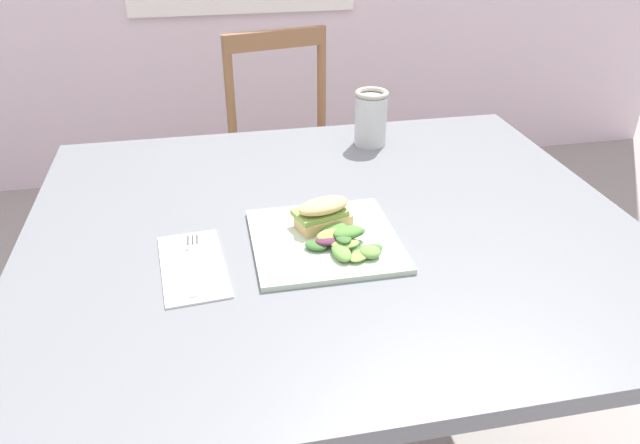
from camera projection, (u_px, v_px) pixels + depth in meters
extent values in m
cube|color=slate|center=(332.00, 228.00, 1.15)|extent=(1.15, 1.00, 0.03)
cube|color=#8E6642|center=(114.00, 286.00, 1.62)|extent=(0.07, 0.07, 0.71)
cube|color=#8E6642|center=(465.00, 247.00, 1.79)|extent=(0.07, 0.07, 0.71)
cylinder|color=#8E6642|center=(269.00, 258.00, 1.99)|extent=(0.03, 0.03, 0.43)
cylinder|color=#8E6642|center=(360.00, 237.00, 2.10)|extent=(0.03, 0.03, 0.43)
cylinder|color=#8E6642|center=(240.00, 213.00, 2.26)|extent=(0.03, 0.03, 0.43)
cylinder|color=#8E6642|center=(322.00, 196.00, 2.38)|extent=(0.03, 0.03, 0.43)
cube|color=#8E6642|center=(297.00, 168.00, 2.07)|extent=(0.47, 0.47, 0.02)
cylinder|color=#8E6642|center=(230.00, 97.00, 2.05)|extent=(0.03, 0.03, 0.42)
cylinder|color=#8E6642|center=(321.00, 86.00, 2.16)|extent=(0.03, 0.03, 0.42)
cube|color=#8E6642|center=(275.00, 39.00, 2.01)|extent=(0.36, 0.10, 0.06)
cube|color=beige|center=(324.00, 240.00, 1.08)|extent=(0.26, 0.26, 0.01)
cube|color=#DBB270|center=(324.00, 221.00, 1.10)|extent=(0.11, 0.08, 0.02)
cube|color=#84A84C|center=(322.00, 213.00, 1.10)|extent=(0.11, 0.08, 0.01)
ellipsoid|color=#DBB270|center=(324.00, 206.00, 1.09)|extent=(0.11, 0.08, 0.02)
ellipsoid|color=#6B9E47|center=(341.00, 252.00, 1.02)|extent=(0.04, 0.06, 0.02)
ellipsoid|color=#3D7033|center=(316.00, 246.00, 1.04)|extent=(0.05, 0.04, 0.01)
ellipsoid|color=#3D7033|center=(367.00, 250.00, 1.03)|extent=(0.06, 0.04, 0.01)
ellipsoid|color=#3D7033|center=(350.00, 234.00, 1.05)|extent=(0.07, 0.05, 0.01)
ellipsoid|color=#84A84C|center=(362.00, 254.00, 1.02)|extent=(0.06, 0.06, 0.01)
ellipsoid|color=#602D47|center=(329.00, 240.00, 1.04)|extent=(0.05, 0.03, 0.01)
ellipsoid|color=#84A84C|center=(345.00, 243.00, 1.03)|extent=(0.05, 0.04, 0.01)
ellipsoid|color=#6B9E47|center=(370.00, 252.00, 1.02)|extent=(0.05, 0.05, 0.02)
ellipsoid|color=#84A84C|center=(330.00, 235.00, 1.05)|extent=(0.06, 0.05, 0.01)
ellipsoid|color=#518438|center=(348.00, 232.00, 1.05)|extent=(0.06, 0.05, 0.02)
ellipsoid|color=#518438|center=(334.00, 229.00, 1.08)|extent=(0.06, 0.05, 0.02)
ellipsoid|color=#3D7033|center=(343.00, 237.00, 1.04)|extent=(0.03, 0.04, 0.01)
cube|color=white|center=(193.00, 266.00, 1.01)|extent=(0.12, 0.22, 0.00)
cube|color=silver|center=(193.00, 272.00, 0.99)|extent=(0.01, 0.14, 0.00)
cube|color=silver|center=(193.00, 243.00, 1.07)|extent=(0.03, 0.05, 0.00)
cube|color=#38383D|center=(197.00, 239.00, 1.08)|extent=(0.00, 0.03, 0.00)
cube|color=#38383D|center=(192.00, 240.00, 1.07)|extent=(0.00, 0.03, 0.00)
cube|color=#38383D|center=(188.00, 240.00, 1.07)|extent=(0.00, 0.03, 0.00)
cylinder|color=gold|center=(370.00, 125.00, 1.46)|extent=(0.07, 0.07, 0.10)
cylinder|color=silver|center=(371.00, 120.00, 1.45)|extent=(0.08, 0.08, 0.12)
torus|color=#B7B29E|center=(372.00, 93.00, 1.42)|extent=(0.08, 0.08, 0.01)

